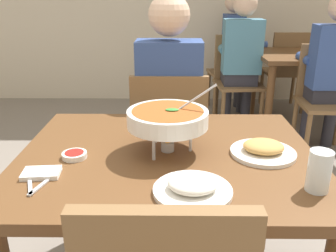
% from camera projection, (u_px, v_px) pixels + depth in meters
% --- Properties ---
extents(dining_table_main, '(1.11, 0.89, 0.75)m').
position_uv_depth(dining_table_main, '(168.00, 180.00, 1.39)').
color(dining_table_main, brown).
rests_on(dining_table_main, ground_plane).
extents(chair_diner_main, '(0.44, 0.44, 0.90)m').
position_uv_depth(chair_diner_main, '(169.00, 137.00, 2.12)').
color(chair_diner_main, brown).
rests_on(chair_diner_main, ground_plane).
extents(diner_main, '(0.40, 0.45, 1.31)m').
position_uv_depth(diner_main, '(169.00, 97.00, 2.06)').
color(diner_main, '#2D2D38').
rests_on(diner_main, ground_plane).
extents(curry_bowl, '(0.33, 0.30, 0.26)m').
position_uv_depth(curry_bowl, '(167.00, 119.00, 1.32)').
color(curry_bowl, silver).
rests_on(curry_bowl, dining_table_main).
extents(rice_plate, '(0.24, 0.24, 0.06)m').
position_uv_depth(rice_plate, '(193.00, 187.00, 1.07)').
color(rice_plate, white).
rests_on(rice_plate, dining_table_main).
extents(appetizer_plate, '(0.24, 0.24, 0.06)m').
position_uv_depth(appetizer_plate, '(263.00, 150.00, 1.33)').
color(appetizer_plate, white).
rests_on(appetizer_plate, dining_table_main).
extents(sauce_dish, '(0.09, 0.09, 0.02)m').
position_uv_depth(sauce_dish, '(74.00, 155.00, 1.30)').
color(sauce_dish, white).
rests_on(sauce_dish, dining_table_main).
extents(napkin_folded, '(0.13, 0.09, 0.02)m').
position_uv_depth(napkin_folded, '(41.00, 173.00, 1.18)').
color(napkin_folded, white).
rests_on(napkin_folded, dining_table_main).
extents(fork_utensil, '(0.08, 0.16, 0.01)m').
position_uv_depth(fork_utensil, '(30.00, 182.00, 1.14)').
color(fork_utensil, silver).
rests_on(fork_utensil, dining_table_main).
extents(spoon_utensil, '(0.06, 0.17, 0.01)m').
position_uv_depth(spoon_utensil, '(46.00, 182.00, 1.14)').
color(spoon_utensil, silver).
rests_on(spoon_utensil, dining_table_main).
extents(drink_glass, '(0.07, 0.07, 0.13)m').
position_uv_depth(drink_glass, '(319.00, 173.00, 1.08)').
color(drink_glass, silver).
rests_on(drink_glass, dining_table_main).
extents(dining_table_far, '(1.00, 0.80, 0.75)m').
position_uv_depth(dining_table_far, '(308.00, 67.00, 3.48)').
color(dining_table_far, brown).
rests_on(dining_table_far, ground_plane).
extents(chair_bg_left, '(0.46, 0.46, 0.90)m').
position_uv_depth(chair_bg_left, '(325.00, 93.00, 3.01)').
color(chair_bg_left, brown).
rests_on(chair_bg_left, ground_plane).
extents(chair_bg_middle, '(0.49, 0.49, 0.90)m').
position_uv_depth(chair_bg_middle, '(238.00, 66.00, 4.05)').
color(chair_bg_middle, brown).
rests_on(chair_bg_middle, ground_plane).
extents(chair_bg_right, '(0.48, 0.48, 0.90)m').
position_uv_depth(chair_bg_right, '(237.00, 75.00, 3.64)').
color(chair_bg_right, brown).
rests_on(chair_bg_right, ground_plane).
extents(chair_bg_corner, '(0.44, 0.44, 0.90)m').
position_uv_depth(chair_bg_corner, '(287.00, 67.00, 4.01)').
color(chair_bg_corner, brown).
rests_on(chair_bg_corner, ground_plane).
extents(patron_bg_left, '(0.40, 0.45, 1.31)m').
position_uv_depth(patron_bg_left, '(331.00, 65.00, 2.92)').
color(patron_bg_left, '#2D2D38').
rests_on(patron_bg_left, ground_plane).
extents(patron_bg_middle, '(0.45, 0.40, 1.31)m').
position_uv_depth(patron_bg_middle, '(236.00, 45.00, 3.98)').
color(patron_bg_middle, '#2D2D38').
rests_on(patron_bg_middle, ground_plane).
extents(patron_bg_right, '(0.40, 0.45, 1.31)m').
position_uv_depth(patron_bg_right, '(241.00, 54.00, 3.44)').
color(patron_bg_right, '#2D2D38').
rests_on(patron_bg_right, ground_plane).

